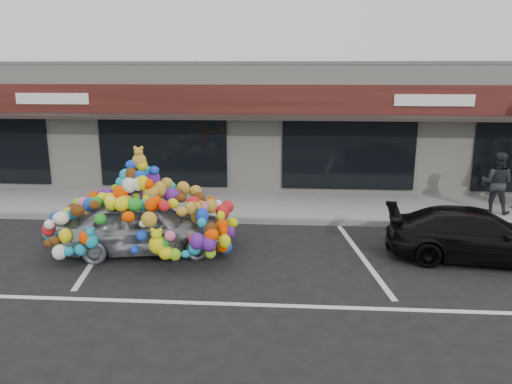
{
  "coord_description": "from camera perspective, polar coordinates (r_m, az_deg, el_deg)",
  "views": [
    {
      "loc": [
        1.17,
        -10.42,
        4.12
      ],
      "look_at": [
        0.34,
        1.4,
        1.15
      ],
      "focal_mm": 35.0,
      "sensor_mm": 36.0,
      "label": 1
    }
  ],
  "objects": [
    {
      "name": "parking_stripe_mid",
      "position": [
        11.5,
        12.0,
        -7.23
      ],
      "size": [
        0.73,
        4.37,
        0.01
      ],
      "primitive_type": "cube",
      "rotation": [
        0.0,
        0.0,
        0.14
      ],
      "color": "silver",
      "rests_on": "ground"
    },
    {
      "name": "ground",
      "position": [
        11.26,
        -2.23,
        -7.41
      ],
      "size": [
        90.0,
        90.0,
        0.0
      ],
      "primitive_type": "plane",
      "color": "black",
      "rests_on": "ground"
    },
    {
      "name": "shop_building",
      "position": [
        19.0,
        0.5,
        8.14
      ],
      "size": [
        24.0,
        7.2,
        4.31
      ],
      "color": "beige",
      "rests_on": "ground"
    },
    {
      "name": "kerb",
      "position": [
        13.59,
        -1.09,
        -3.27
      ],
      "size": [
        26.0,
        0.18,
        0.16
      ],
      "primitive_type": "cube",
      "color": "slate",
      "rests_on": "ground"
    },
    {
      "name": "black_sedan",
      "position": [
        11.94,
        23.95,
        -4.53
      ],
      "size": [
        1.98,
        4.02,
        1.12
      ],
      "primitive_type": "imported",
      "rotation": [
        0.0,
        0.0,
        1.46
      ],
      "color": "black",
      "rests_on": "ground"
    },
    {
      "name": "sidewalk",
      "position": [
        15.02,
        -0.58,
        -1.57
      ],
      "size": [
        26.0,
        3.0,
        0.15
      ],
      "primitive_type": "cube",
      "color": "gray",
      "rests_on": "ground"
    },
    {
      "name": "toy_car",
      "position": [
        11.58,
        -12.69,
        -3.04
      ],
      "size": [
        2.72,
        4.21,
        2.31
      ],
      "rotation": [
        0.0,
        0.0,
        1.74
      ],
      "color": "#A9ACB3",
      "rests_on": "ground"
    },
    {
      "name": "parking_stripe_left",
      "position": [
        12.2,
        -17.33,
        -6.33
      ],
      "size": [
        0.73,
        4.37,
        0.01
      ],
      "primitive_type": "cube",
      "rotation": [
        0.0,
        0.0,
        0.14
      ],
      "color": "silver",
      "rests_on": "ground"
    },
    {
      "name": "lane_line",
      "position": [
        9.14,
        9.03,
        -12.9
      ],
      "size": [
        14.0,
        0.12,
        0.01
      ],
      "primitive_type": "cube",
      "color": "silver",
      "rests_on": "ground"
    },
    {
      "name": "pedestrian_b",
      "position": [
        15.4,
        25.81,
        0.96
      ],
      "size": [
        1.04,
        0.96,
        1.71
      ],
      "primitive_type": "imported",
      "rotation": [
        0.0,
        0.0,
        2.66
      ],
      "color": "black",
      "rests_on": "sidewalk"
    }
  ]
}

